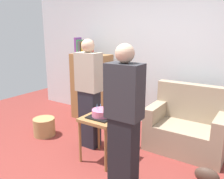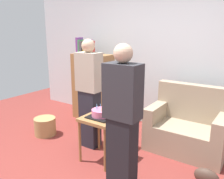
# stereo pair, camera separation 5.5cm
# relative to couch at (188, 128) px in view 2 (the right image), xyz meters

# --- Properties ---
(ground_plane) EXTENTS (8.00, 8.00, 0.00)m
(ground_plane) POSITION_rel_couch_xyz_m (-0.71, -1.39, -0.34)
(ground_plane) COLOR maroon
(wall_back) EXTENTS (6.00, 0.10, 2.70)m
(wall_back) POSITION_rel_couch_xyz_m (-0.71, 0.66, 1.01)
(wall_back) COLOR silver
(wall_back) RESTS_ON ground_plane
(couch) EXTENTS (1.10, 0.70, 0.96)m
(couch) POSITION_rel_couch_xyz_m (0.00, 0.00, 0.00)
(couch) COLOR gray
(couch) RESTS_ON ground_plane
(bookshelf) EXTENTS (0.80, 0.36, 1.61)m
(bookshelf) POSITION_rel_couch_xyz_m (-1.96, 0.20, 0.34)
(bookshelf) COLOR olive
(bookshelf) RESTS_ON ground_plane
(side_table) EXTENTS (0.48, 0.48, 0.62)m
(side_table) POSITION_rel_couch_xyz_m (-0.88, -0.95, 0.19)
(side_table) COLOR olive
(side_table) RESTS_ON ground_plane
(birthday_cake) EXTENTS (0.32, 0.32, 0.17)m
(birthday_cake) POSITION_rel_couch_xyz_m (-0.88, -0.95, 0.33)
(birthday_cake) COLOR black
(birthday_cake) RESTS_ON side_table
(person_blowing_candles) EXTENTS (0.36, 0.22, 1.63)m
(person_blowing_candles) POSITION_rel_couch_xyz_m (-1.27, -0.72, 0.49)
(person_blowing_candles) COLOR #23232D
(person_blowing_candles) RESTS_ON ground_plane
(person_holding_cake) EXTENTS (0.36, 0.22, 1.63)m
(person_holding_cake) POSITION_rel_couch_xyz_m (-0.28, -1.38, 0.49)
(person_holding_cake) COLOR black
(person_holding_cake) RESTS_ON ground_plane
(wicker_basket) EXTENTS (0.36, 0.36, 0.30)m
(wicker_basket) POSITION_rel_couch_xyz_m (-2.16, -0.86, -0.19)
(wicker_basket) COLOR #A88451
(wicker_basket) RESTS_ON ground_plane
(handbag) EXTENTS (0.28, 0.14, 0.20)m
(handbag) POSITION_rel_couch_xyz_m (0.45, -0.71, -0.24)
(handbag) COLOR #473328
(handbag) RESTS_ON ground_plane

